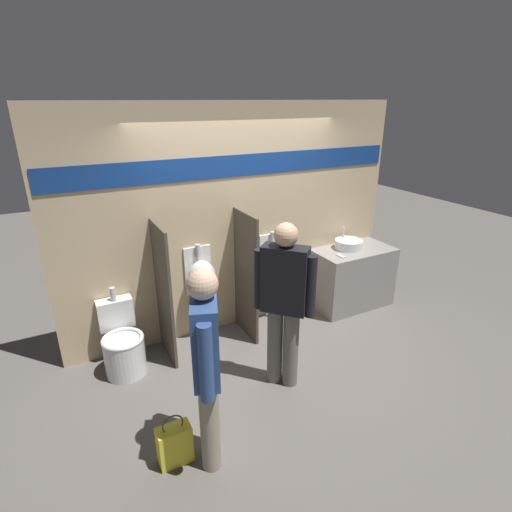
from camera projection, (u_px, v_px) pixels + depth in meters
ground_plane at (263, 342)px, 4.77m from camera, size 16.00×16.00×0.00m
display_wall at (239, 220)px, 4.77m from camera, size 4.28×0.07×2.70m
sink_counter at (352, 277)px, 5.52m from camera, size 1.08×0.60×0.83m
sink_basin at (349, 244)px, 5.37m from camera, size 0.37×0.37×0.26m
cell_phone at (341, 256)px, 5.12m from camera, size 0.07×0.14×0.01m
divider_near_counter at (164, 294)px, 4.26m from camera, size 0.03×0.58×1.54m
divider_mid at (246, 276)px, 4.69m from camera, size 0.03×0.58×1.54m
urinal_near_counter at (202, 279)px, 4.62m from camera, size 0.34×0.26×1.17m
urinal_far at (275, 264)px, 5.04m from camera, size 0.34×0.26×1.17m
toilet at (123, 346)px, 4.19m from camera, size 0.43×0.59×0.88m
person_in_vest at (284, 300)px, 3.78m from camera, size 0.44×0.46×1.70m
person_with_lanyard at (207, 363)px, 2.91m from camera, size 0.32×0.55×1.66m
shopping_bag at (175, 444)px, 3.15m from camera, size 0.27×0.15×0.46m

